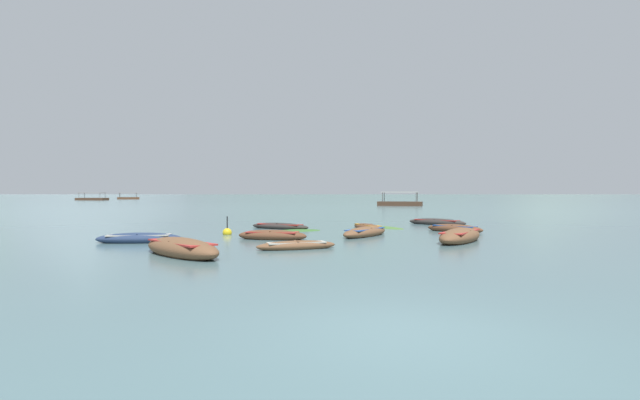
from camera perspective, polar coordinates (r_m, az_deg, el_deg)
ground_plane at (r=1506.87m, az=-3.96°, el=0.74°), size 6000.00×6000.00×0.00m
mountain_1 at (r=2119.75m, az=-27.09°, el=5.68°), size 975.42×975.42×369.85m
mountain_2 at (r=2330.81m, az=3.58°, el=6.38°), size 1834.97×1834.97×455.16m
mountain_3 at (r=2689.56m, az=25.18°, el=3.82°), size 1107.09×1107.09×292.41m
rowboat_0 at (r=21.20m, az=-5.89°, el=-4.37°), size 3.39×1.92×0.54m
rowboat_1 at (r=27.44m, az=-4.97°, el=-3.25°), size 3.83×3.08×0.44m
rowboat_2 at (r=26.23m, az=16.21°, el=-3.41°), size 2.80×3.10×0.52m
rowboat_3 at (r=27.16m, az=5.87°, el=-3.32°), size 1.70×3.50×0.40m
rowboat_4 at (r=21.09m, az=16.86°, el=-4.28°), size 3.64×4.37×0.73m
rowboat_5 at (r=31.89m, az=14.16°, el=-2.66°), size 3.60×3.73×0.51m
rowboat_6 at (r=21.23m, az=-21.35°, el=-4.43°), size 3.59×1.28×0.52m
rowboat_7 at (r=16.39m, az=-16.69°, el=-5.72°), size 3.80×4.24×0.74m
rowboat_8 at (r=17.48m, az=-2.91°, el=-5.62°), size 3.16×1.55×0.40m
rowboat_9 at (r=22.88m, az=5.58°, el=-3.97°), size 3.24×3.86×0.57m
ferry_0 at (r=78.18m, az=9.79°, el=-0.39°), size 7.56×4.73×2.54m
ferry_1 at (r=177.60m, az=-22.51°, el=0.23°), size 7.75×5.42×2.54m
ferry_2 at (r=155.71m, az=-26.22°, el=0.14°), size 9.29×5.15×2.54m
mooring_buoy at (r=23.97m, az=-11.34°, el=-3.94°), size 0.47×0.47×1.06m
weed_patch_2 at (r=25.92m, az=-2.69°, el=-3.80°), size 2.89×2.08×0.14m
weed_patch_3 at (r=28.49m, az=7.98°, el=-3.39°), size 2.45×3.47×0.14m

